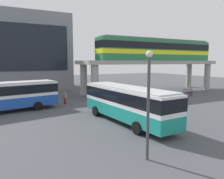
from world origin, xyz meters
name	(u,v)px	position (x,y,z in m)	size (l,w,h in m)	color
ground_plane	(80,103)	(0.00, 10.00, 0.00)	(120.00, 120.00, 0.00)	#47494F
station_building	(3,53)	(-8.22, 30.11, 7.11)	(23.31, 14.29, 14.22)	slate
elevated_platform	(151,66)	(14.84, 14.26, 4.73)	(26.07, 6.19, 5.59)	#9E9B93
train	(158,50)	(16.18, 14.26, 7.55)	(23.06, 2.96, 3.84)	#26723F
bus_main	(127,101)	(0.64, -0.68, 1.99)	(3.36, 11.20, 3.22)	teal
bus_secondary	(4,94)	(-8.83, 8.69, 1.99)	(11.32, 4.53, 3.22)	#1E4CB2
bicycle_red	(190,94)	(17.01, 7.23, 0.36)	(1.71, 0.64, 1.04)	black
bicycle_blue	(155,96)	(11.11, 8.32, 0.36)	(1.79, 0.13, 1.04)	black
bicycle_black	(188,91)	(19.82, 10.28, 0.36)	(1.72, 0.61, 1.04)	black
pedestrian_by_bike_rack	(65,98)	(-1.85, 10.38, 0.77)	(0.41, 0.47, 1.64)	maroon
pedestrian_waiting_near_stop	(151,99)	(7.64, 4.83, 0.79)	(0.46, 0.47, 1.68)	#26262D
lamp_post	(148,97)	(-2.25, -7.60, 3.54)	(0.36, 0.36, 5.96)	#3F3F44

